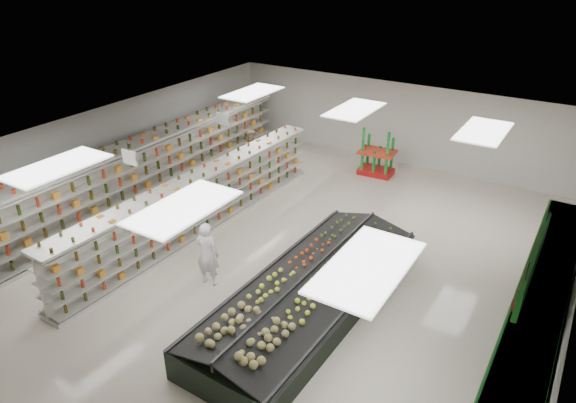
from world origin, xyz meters
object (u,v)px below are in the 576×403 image
Objects in this scene: gondola_center at (200,205)px; soda_endcap at (377,154)px; shopper_background at (252,151)px; shopper_main at (207,254)px; gondola_left at (153,170)px; produce_island at (310,291)px.

gondola_center is 6.28× the size of soda_endcap.
gondola_center reaches higher than shopper_background.
shopper_main is 1.04× the size of shopper_background.
gondola_left is 1.21× the size of gondola_center.
shopper_background is at bearing -71.70° from shopper_main.
produce_island is at bearing -77.53° from soda_endcap.
gondola_left is 1.79× the size of produce_island.
gondola_center reaches higher than soda_endcap.
gondola_left is 3.93m from shopper_background.
gondola_left is at bearing -39.59° from shopper_main.
shopper_background reaches higher than produce_island.
soda_endcap is 4.73m from shopper_background.
gondola_center is 4.66m from shopper_background.
soda_endcap is at bearing 68.93° from gondola_center.
shopper_main reaches higher than shopper_background.
produce_island is at bearing -16.71° from gondola_center.
produce_island is 4.06× the size of shopper_main.
gondola_center is 1.48× the size of produce_island.
shopper_background is at bearing 67.34° from gondola_left.
produce_island is at bearing -17.71° from gondola_left.
gondola_left reaches higher than produce_island.
shopper_background is at bearing -150.84° from soda_endcap.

